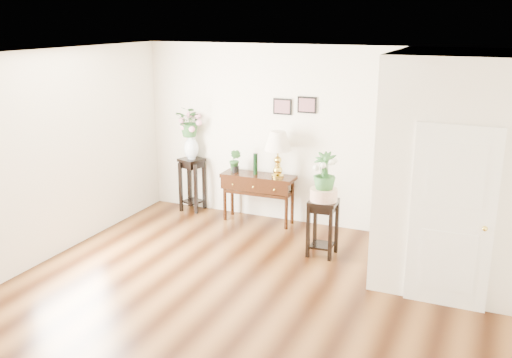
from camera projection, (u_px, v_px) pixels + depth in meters
The scene contains 20 objects.
floor at pixel (249, 299), 6.68m from camera, with size 6.00×5.50×0.02m, color brown.
ceiling at pixel (248, 56), 5.91m from camera, with size 6.00×5.50×0.02m, color white.
wall_back at pixel (322, 138), 8.72m from camera, with size 6.00×0.02×2.80m, color silver.
wall_front at pixel (84, 291), 3.87m from camera, with size 6.00×0.02×2.80m, color silver.
wall_left at pixel (40, 159), 7.44m from camera, with size 0.02×5.50×2.80m, color silver.
partition at pixel (462, 167), 7.06m from camera, with size 1.80×1.95×2.80m, color silver.
door at pixel (452, 219), 6.28m from camera, with size 0.90×0.05×2.10m, color white.
art_print_left at pixel (282, 107), 8.83m from camera, with size 0.30×0.02×0.25m, color black.
art_print_right at pixel (307, 105), 8.66m from camera, with size 0.30×0.02×0.25m, color black.
wall_ornament at pixel (391, 109), 7.35m from camera, with size 0.51×0.51×0.07m, color #A38226.
console_table at pixel (258, 198), 9.11m from camera, with size 1.18×0.39×0.79m, color black.
table_lamp at pixel (278, 155), 8.78m from camera, with size 0.42×0.42×0.73m, color gold.
green_vase at pixel (255, 164), 8.98m from camera, with size 0.07×0.07×0.34m, color black.
potted_plant at pixel (235, 161), 9.11m from camera, with size 0.20×0.16×0.36m, color #285A27.
plant_stand_a at pixel (192, 184), 9.67m from camera, with size 0.35×0.35×0.90m, color black.
porcelain_vase at pixel (191, 145), 9.48m from camera, with size 0.24×0.24×0.42m, color white, non-canonical shape.
lily_arrangement at pixel (190, 120), 9.36m from camera, with size 0.46×0.40×0.51m, color #285A27.
plant_stand_b at pixel (323, 228), 7.83m from camera, with size 0.37×0.37×0.79m, color black.
ceramic_bowl at pixel (324, 195), 7.70m from camera, with size 0.37×0.37×0.17m, color beige.
narcissus at pixel (324, 173), 7.62m from camera, with size 0.30×0.30×0.54m, color #285A27.
Camera 1 is at (2.47, -5.51, 3.20)m, focal length 40.00 mm.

